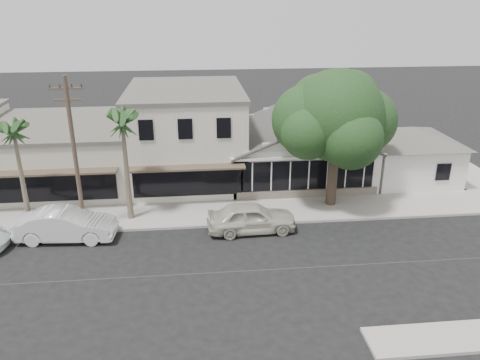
{
  "coord_description": "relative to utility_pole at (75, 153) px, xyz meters",
  "views": [
    {
      "loc": [
        -2.47,
        -19.9,
        12.72
      ],
      "look_at": [
        0.17,
        6.0,
        2.53
      ],
      "focal_mm": 35.0,
      "sensor_mm": 36.0,
      "label": 1
    }
  ],
  "objects": [
    {
      "name": "side_cottage",
      "position": [
        22.2,
        6.3,
        -3.29
      ],
      "size": [
        6.0,
        6.0,
        3.0
      ],
      "primitive_type": "cube",
      "color": "white",
      "rests_on": "ground"
    },
    {
      "name": "row_building_near",
      "position": [
        6.0,
        8.3,
        -1.54
      ],
      "size": [
        8.0,
        10.0,
        6.5
      ],
      "primitive_type": "cube",
      "color": "silver",
      "rests_on": "ground"
    },
    {
      "name": "sidewalk_north",
      "position": [
        1.0,
        1.55,
        -4.71
      ],
      "size": [
        90.0,
        3.5,
        0.15
      ],
      "primitive_type": "cube",
      "color": "#9E9991",
      "rests_on": "ground"
    },
    {
      "name": "car_0",
      "position": [
        9.66,
        -0.95,
        -3.92
      ],
      "size": [
        5.19,
        2.26,
        1.74
      ],
      "primitive_type": "imported",
      "rotation": [
        0.0,
        0.0,
        1.61
      ],
      "color": "beige",
      "rests_on": "ground"
    },
    {
      "name": "utility_pole",
      "position": [
        0.0,
        0.0,
        0.0
      ],
      "size": [
        1.8,
        0.24,
        9.0
      ],
      "color": "brown",
      "rests_on": "ground"
    },
    {
      "name": "ground",
      "position": [
        9.0,
        -5.2,
        -4.79
      ],
      "size": [
        140.0,
        140.0,
        0.0
      ],
      "primitive_type": "plane",
      "color": "black",
      "rests_on": "ground"
    },
    {
      "name": "palm_east",
      "position": [
        2.51,
        1.24,
        1.41
      ],
      "size": [
        3.18,
        3.18,
        7.3
      ],
      "color": "#726651",
      "rests_on": "ground"
    },
    {
      "name": "row_building_midnear",
      "position": [
        -3.0,
        8.3,
        -2.69
      ],
      "size": [
        10.0,
        10.0,
        4.2
      ],
      "primitive_type": "cube",
      "color": "beige",
      "rests_on": "ground"
    },
    {
      "name": "palm_mid",
      "position": [
        -3.27,
        0.72,
        1.11
      ],
      "size": [
        2.78,
        2.78,
        6.91
      ],
      "color": "#726651",
      "rests_on": "ground"
    },
    {
      "name": "car_1",
      "position": [
        -0.75,
        -0.89,
        -3.89
      ],
      "size": [
        5.55,
        2.28,
        1.79
      ],
      "primitive_type": "imported",
      "rotation": [
        0.0,
        0.0,
        1.5
      ],
      "color": "silver",
      "rests_on": "ground"
    },
    {
      "name": "shade_tree",
      "position": [
        15.18,
        2.33,
        1.04
      ],
      "size": [
        7.98,
        7.22,
        8.86
      ],
      "rotation": [
        0.0,
        0.0,
        -0.35
      ],
      "color": "#4B3E2D",
      "rests_on": "ground"
    },
    {
      "name": "corner_shop",
      "position": [
        14.0,
        7.27,
        -2.17
      ],
      "size": [
        10.4,
        8.6,
        5.1
      ],
      "color": "white",
      "rests_on": "ground"
    }
  ]
}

